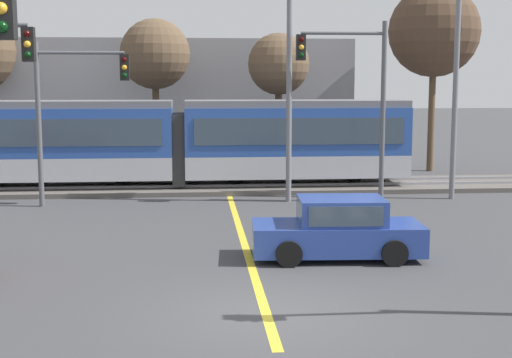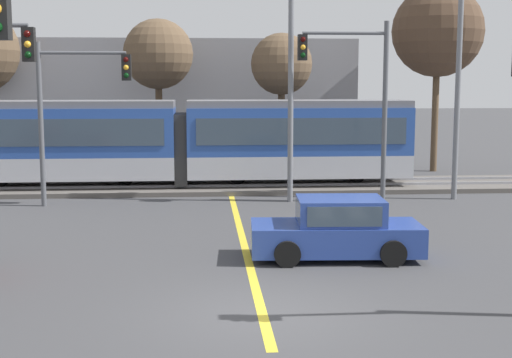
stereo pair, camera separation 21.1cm
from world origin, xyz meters
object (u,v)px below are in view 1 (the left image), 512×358
at_px(traffic_light_far_left, 70,98).
at_px(street_lamp_east, 462,59).
at_px(sedan_crossing, 338,230).
at_px(light_rail_tram, 179,139).
at_px(bare_tree_west, 155,55).
at_px(bare_tree_far_east, 434,32).
at_px(street_lamp_centre, 295,66).
at_px(traffic_light_far_right, 355,85).
at_px(bare_tree_east, 279,65).

distance_m(traffic_light_far_left, street_lamp_east, 14.14).
bearing_deg(sedan_crossing, light_rail_tram, 109.45).
bearing_deg(bare_tree_west, sedan_crossing, -72.21).
height_order(light_rail_tram, bare_tree_far_east, bare_tree_far_east).
xyz_separation_m(street_lamp_east, bare_tree_west, (-11.56, 7.97, 0.40)).
bearing_deg(light_rail_tram, sedan_crossing, -70.55).
relative_size(street_lamp_centre, bare_tree_far_east, 0.97).
relative_size(traffic_light_far_left, bare_tree_west, 0.79).
bearing_deg(traffic_light_far_left, bare_tree_far_east, 28.48).
distance_m(bare_tree_west, bare_tree_far_east, 13.34).
relative_size(traffic_light_far_right, bare_tree_far_east, 0.73).
bearing_deg(bare_tree_east, street_lamp_centre, -92.11).
bearing_deg(street_lamp_east, bare_tree_far_east, 78.15).
bearing_deg(traffic_light_far_left, street_lamp_east, 1.44).
bearing_deg(street_lamp_centre, traffic_light_far_left, -178.04).
relative_size(light_rail_tram, bare_tree_east, 2.82).
xyz_separation_m(traffic_light_far_left, street_lamp_east, (14.07, 0.35, 1.39)).
xyz_separation_m(traffic_light_far_left, bare_tree_far_east, (15.80, 8.57, 2.94)).
bearing_deg(bare_tree_west, bare_tree_east, -10.04).
relative_size(light_rail_tram, bare_tree_west, 2.56).
height_order(bare_tree_west, bare_tree_far_east, bare_tree_far_east).
relative_size(light_rail_tram, sedan_crossing, 4.32).
xyz_separation_m(traffic_light_far_right, street_lamp_centre, (-2.14, 0.37, 0.69)).
height_order(traffic_light_far_left, street_lamp_centre, street_lamp_centre).
relative_size(traffic_light_far_right, bare_tree_west, 0.90).
height_order(sedan_crossing, street_lamp_centre, street_lamp_centre).
xyz_separation_m(traffic_light_far_left, bare_tree_west, (2.51, 8.32, 1.79)).
distance_m(traffic_light_far_right, bare_tree_far_east, 10.70).
height_order(light_rail_tram, traffic_light_far_left, traffic_light_far_left).
xyz_separation_m(sedan_crossing, street_lamp_east, (6.27, 8.53, 4.47)).
bearing_deg(street_lamp_centre, bare_tree_far_east, 46.39).
bearing_deg(traffic_light_far_right, street_lamp_east, 6.42).
bearing_deg(traffic_light_far_left, bare_tree_west, 73.20).
xyz_separation_m(bare_tree_west, bare_tree_east, (5.64, -1.00, -0.48)).
xyz_separation_m(traffic_light_far_left, traffic_light_far_right, (10.03, -0.10, 0.45)).
height_order(sedan_crossing, bare_tree_east, bare_tree_east).
relative_size(traffic_light_far_right, street_lamp_centre, 0.75).
bearing_deg(bare_tree_far_east, traffic_light_far_right, -123.62).
bearing_deg(street_lamp_east, bare_tree_east, 130.35).
xyz_separation_m(bare_tree_west, bare_tree_far_east, (13.28, 0.25, 1.15)).
distance_m(bare_tree_east, bare_tree_far_east, 7.92).
xyz_separation_m(sedan_crossing, bare_tree_far_east, (7.99, 16.75, 6.02)).
bearing_deg(sedan_crossing, bare_tree_west, 107.79).
relative_size(sedan_crossing, bare_tree_east, 0.65).
relative_size(light_rail_tram, bare_tree_far_east, 2.07).
height_order(street_lamp_east, bare_tree_east, street_lamp_east).
xyz_separation_m(light_rail_tram, street_lamp_east, (10.41, -3.22, 3.12)).
distance_m(street_lamp_east, bare_tree_west, 14.04).
distance_m(street_lamp_centre, bare_tree_east, 7.06).
relative_size(bare_tree_west, bare_tree_east, 1.10).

